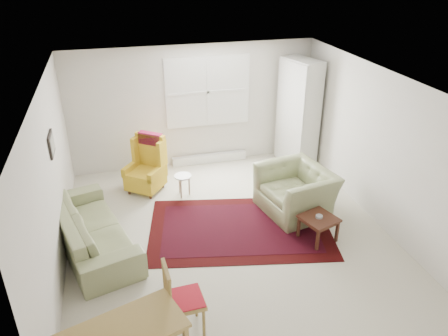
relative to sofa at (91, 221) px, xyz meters
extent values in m
cube|color=beige|center=(2.10, -0.22, -0.46)|extent=(5.00, 5.50, 0.01)
cube|color=white|center=(2.10, -0.22, 2.04)|extent=(5.00, 5.50, 0.01)
cube|color=beige|center=(2.10, 2.53, 0.79)|extent=(5.00, 0.04, 2.50)
cube|color=beige|center=(2.10, -2.97, 0.79)|extent=(5.00, 0.04, 2.50)
cube|color=beige|center=(-0.40, -0.22, 0.79)|extent=(0.04, 5.50, 2.50)
cube|color=beige|center=(4.60, -0.22, 0.79)|extent=(0.04, 5.50, 2.50)
cube|color=white|center=(2.40, 2.51, 1.09)|extent=(1.72, 0.06, 1.42)
cube|color=white|center=(2.40, 2.51, 1.09)|extent=(1.60, 0.02, 1.30)
cube|color=silver|center=(2.40, 2.45, -0.37)|extent=(1.60, 0.12, 0.18)
cube|color=black|center=(-0.38, 0.28, 1.19)|extent=(0.03, 0.42, 0.32)
cube|color=tan|center=(-0.37, 0.28, 1.19)|extent=(0.01, 0.34, 0.24)
imported|color=#7F875A|center=(0.00, 0.00, 0.00)|extent=(1.48, 2.44, 0.92)
imported|color=#7F875A|center=(3.41, 0.18, 0.01)|extent=(1.27, 1.39, 0.94)
camera|label=1|loc=(0.54, -5.83, 3.67)|focal=35.00mm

